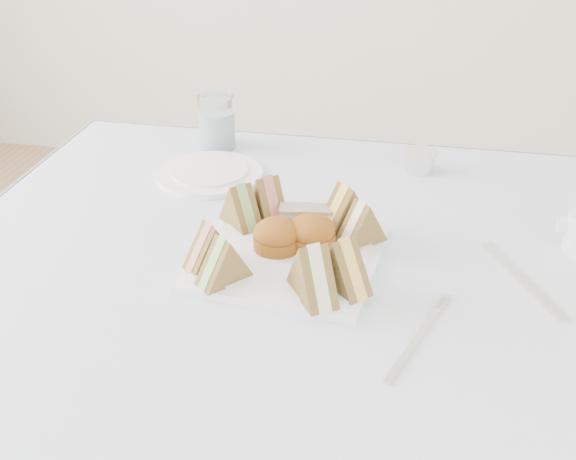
# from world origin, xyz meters

# --- Properties ---
(tablecloth) EXTENTS (1.02, 1.02, 0.01)m
(tablecloth) POSITION_xyz_m (0.00, 0.00, 0.74)
(tablecloth) COLOR white
(tablecloth) RESTS_ON table
(serving_plate) EXTENTS (0.27, 0.27, 0.01)m
(serving_plate) POSITION_xyz_m (0.01, 0.03, 0.75)
(serving_plate) COLOR white
(serving_plate) RESTS_ON tablecloth
(sandwich_fl_a) EXTENTS (0.08, 0.08, 0.07)m
(sandwich_fl_a) POSITION_xyz_m (-0.09, -0.02, 0.79)
(sandwich_fl_a) COLOR brown
(sandwich_fl_a) RESTS_ON serving_plate
(sandwich_fl_b) EXTENTS (0.08, 0.08, 0.07)m
(sandwich_fl_b) POSITION_xyz_m (-0.06, -0.05, 0.79)
(sandwich_fl_b) COLOR brown
(sandwich_fl_b) RESTS_ON serving_plate
(sandwich_fr_a) EXTENTS (0.09, 0.08, 0.07)m
(sandwich_fr_a) POSITION_xyz_m (0.10, -0.04, 0.79)
(sandwich_fr_a) COLOR brown
(sandwich_fr_a) RESTS_ON serving_plate
(sandwich_fr_b) EXTENTS (0.08, 0.09, 0.08)m
(sandwich_fr_b) POSITION_xyz_m (0.06, -0.07, 0.80)
(sandwich_fr_b) COLOR brown
(sandwich_fr_b) RESTS_ON serving_plate
(sandwich_bl_a) EXTENTS (0.08, 0.08, 0.07)m
(sandwich_bl_a) POSITION_xyz_m (-0.08, 0.10, 0.79)
(sandwich_bl_a) COLOR brown
(sandwich_bl_a) RESTS_ON serving_plate
(sandwich_bl_b) EXTENTS (0.08, 0.09, 0.07)m
(sandwich_bl_b) POSITION_xyz_m (-0.04, 0.13, 0.79)
(sandwich_bl_b) COLOR brown
(sandwich_bl_b) RESTS_ON serving_plate
(sandwich_br_a) EXTENTS (0.08, 0.08, 0.07)m
(sandwich_br_a) POSITION_xyz_m (0.11, 0.08, 0.79)
(sandwich_br_a) COLOR brown
(sandwich_br_a) RESTS_ON serving_plate
(sandwich_br_b) EXTENTS (0.09, 0.09, 0.08)m
(sandwich_br_b) POSITION_xyz_m (0.08, 0.12, 0.80)
(sandwich_br_b) COLOR brown
(sandwich_br_b) RESTS_ON serving_plate
(scone_left) EXTENTS (0.07, 0.07, 0.05)m
(scone_left) POSITION_xyz_m (-0.01, 0.04, 0.78)
(scone_left) COLOR brown
(scone_left) RESTS_ON serving_plate
(scone_right) EXTENTS (0.08, 0.08, 0.05)m
(scone_right) POSITION_xyz_m (0.04, 0.06, 0.78)
(scone_right) COLOR brown
(scone_right) RESTS_ON serving_plate
(pastry_slice) EXTENTS (0.08, 0.04, 0.04)m
(pastry_slice) POSITION_xyz_m (0.02, 0.11, 0.78)
(pastry_slice) COLOR beige
(pastry_slice) RESTS_ON serving_plate
(side_plate) EXTENTS (0.21, 0.21, 0.01)m
(side_plate) POSITION_xyz_m (-0.18, 0.28, 0.75)
(side_plate) COLOR white
(side_plate) RESTS_ON tablecloth
(water_glass) EXTENTS (0.08, 0.08, 0.10)m
(water_glass) POSITION_xyz_m (-0.21, 0.42, 0.80)
(water_glass) COLOR white
(water_glass) RESTS_ON tablecloth
(tea_strainer) EXTENTS (0.08, 0.08, 0.03)m
(tea_strainer) POSITION_xyz_m (0.18, 0.38, 0.76)
(tea_strainer) COLOR silver
(tea_strainer) RESTS_ON tablecloth
(knife) EXTENTS (0.10, 0.18, 0.00)m
(knife) POSITION_xyz_m (0.33, 0.04, 0.75)
(knife) COLOR silver
(knife) RESTS_ON tablecloth
(fork) EXTENTS (0.06, 0.16, 0.00)m
(fork) POSITION_xyz_m (0.20, -0.13, 0.75)
(fork) COLOR silver
(fork) RESTS_ON tablecloth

